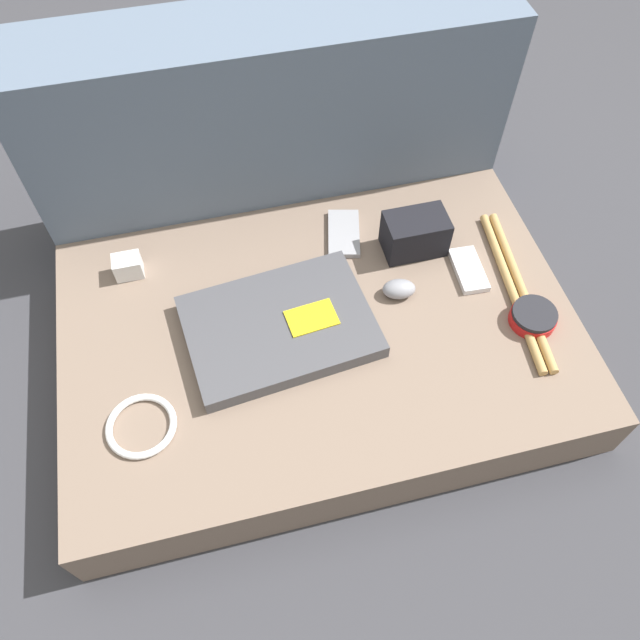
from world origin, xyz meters
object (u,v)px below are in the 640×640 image
(phone_silver, at_px, (469,270))
(charger_brick, at_px, (128,266))
(laptop, at_px, (280,327))
(speaker_puck, at_px, (533,317))
(computer_mouse, at_px, (399,289))
(camera_pouch, at_px, (415,234))
(phone_black, at_px, (344,233))

(phone_silver, relative_size, charger_brick, 2.09)
(laptop, relative_size, speaker_puck, 4.17)
(phone_silver, bearing_deg, computer_mouse, -169.42)
(laptop, bearing_deg, phone_silver, 0.99)
(laptop, bearing_deg, camera_pouch, 17.93)
(phone_silver, xyz_separation_m, charger_brick, (-0.65, 0.16, 0.02))
(computer_mouse, distance_m, phone_black, 0.18)
(computer_mouse, distance_m, speaker_puck, 0.25)
(laptop, distance_m, phone_black, 0.27)
(phone_black, xyz_separation_m, camera_pouch, (0.13, -0.07, 0.04))
(speaker_puck, bearing_deg, computer_mouse, 151.72)
(laptop, relative_size, charger_brick, 6.74)
(computer_mouse, xyz_separation_m, charger_brick, (-0.50, 0.18, 0.01))
(speaker_puck, distance_m, phone_silver, 0.16)
(charger_brick, bearing_deg, speaker_puck, -22.26)
(laptop, bearing_deg, charger_brick, 135.58)
(computer_mouse, height_order, speaker_puck, computer_mouse)
(laptop, height_order, phone_black, laptop)
(phone_black, bearing_deg, camera_pouch, -13.29)
(camera_pouch, bearing_deg, laptop, -155.96)
(charger_brick, bearing_deg, camera_pouch, -7.01)
(camera_pouch, bearing_deg, phone_black, 152.83)
(phone_silver, distance_m, phone_black, 0.26)
(phone_black, relative_size, charger_brick, 2.53)
(charger_brick, bearing_deg, laptop, -38.32)
(laptop, xyz_separation_m, phone_black, (0.18, 0.20, -0.01))
(phone_black, xyz_separation_m, charger_brick, (-0.44, 0.00, 0.02))
(computer_mouse, bearing_deg, laptop, -163.17)
(camera_pouch, bearing_deg, computer_mouse, -121.44)
(phone_silver, bearing_deg, camera_pouch, 138.28)
(phone_black, distance_m, camera_pouch, 0.15)
(speaker_puck, xyz_separation_m, phone_black, (-0.29, 0.29, -0.01))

